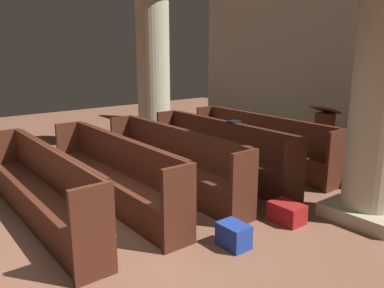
% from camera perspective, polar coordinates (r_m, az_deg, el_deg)
% --- Properties ---
extents(ground_plane, '(19.20, 19.20, 0.00)m').
position_cam_1_polar(ground_plane, '(4.90, -14.00, -13.16)').
color(ground_plane, brown).
extents(back_wall, '(10.00, 0.16, 4.50)m').
position_cam_1_polar(back_wall, '(8.77, 25.16, 12.93)').
color(back_wall, beige).
rests_on(back_wall, ground).
extents(pew_row_0, '(3.19, 0.46, 0.96)m').
position_cam_1_polar(pew_row_0, '(7.42, 9.91, 0.48)').
color(pew_row_0, '#4C2316').
rests_on(pew_row_0, ground).
extents(pew_row_1, '(3.19, 0.46, 0.96)m').
position_cam_1_polar(pew_row_1, '(6.73, 4.18, -0.72)').
color(pew_row_1, '#4C2316').
rests_on(pew_row_1, ground).
extents(pew_row_2, '(3.19, 0.47, 0.96)m').
position_cam_1_polar(pew_row_2, '(6.13, -2.78, -2.16)').
color(pew_row_2, '#4C2316').
rests_on(pew_row_2, ground).
extents(pew_row_3, '(3.19, 0.46, 0.96)m').
position_cam_1_polar(pew_row_3, '(5.64, -11.11, -3.85)').
color(pew_row_3, '#4C2316').
rests_on(pew_row_3, ground).
extents(pew_row_4, '(3.19, 0.46, 0.96)m').
position_cam_1_polar(pew_row_4, '(5.29, -20.82, -5.69)').
color(pew_row_4, '#4C2316').
rests_on(pew_row_4, ground).
extents(pillar_aisle_side, '(1.01, 1.01, 3.60)m').
position_cam_1_polar(pillar_aisle_side, '(5.37, 25.85, 9.04)').
color(pillar_aisle_side, tan).
rests_on(pillar_aisle_side, ground).
extents(pillar_far_side, '(1.01, 1.01, 3.60)m').
position_cam_1_polar(pillar_far_side, '(8.55, -5.63, 11.59)').
color(pillar_far_side, tan).
rests_on(pillar_far_side, ground).
extents(lectern, '(0.48, 0.45, 1.08)m').
position_cam_1_polar(lectern, '(8.21, 18.47, 0.86)').
color(lectern, '#562B1A').
rests_on(lectern, ground).
extents(hymn_book, '(0.16, 0.19, 0.03)m').
position_cam_1_polar(hymn_book, '(6.67, 6.09, 3.24)').
color(hymn_book, black).
rests_on(hymn_book, pew_row_1).
extents(kneeler_box_red, '(0.43, 0.30, 0.25)m').
position_cam_1_polar(kneeler_box_red, '(5.28, 13.54, -9.61)').
color(kneeler_box_red, maroon).
rests_on(kneeler_box_red, ground).
extents(kneeler_box_blue, '(0.35, 0.26, 0.27)m').
position_cam_1_polar(kneeler_box_blue, '(4.56, 6.04, -13.01)').
color(kneeler_box_blue, navy).
rests_on(kneeler_box_blue, ground).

